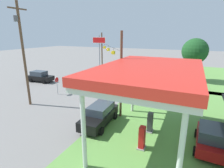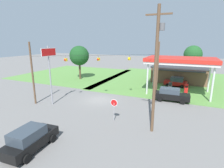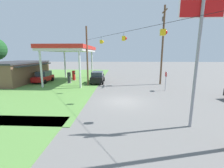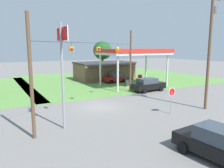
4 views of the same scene
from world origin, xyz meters
name	(u,v)px [view 4 (image 4 of 4)]	position (x,y,z in m)	size (l,w,h in m)	color
ground_plane	(99,107)	(0.00, 0.00, 0.00)	(160.00, 160.00, 0.00)	slate
grass_verge_station_corner	(116,78)	(12.39, 17.49, 0.02)	(36.00, 28.00, 0.04)	#5B8E42
gas_station_canopy	(134,52)	(10.39, 8.42, 5.42)	(10.62, 6.79, 5.94)	silver
gas_station_store	(104,71)	(9.87, 17.47, 1.71)	(11.00, 6.80, 3.39)	brown
fuel_pump_near	(127,82)	(9.12, 8.41, 0.84)	(0.71, 0.56, 1.76)	gray
fuel_pump_far	(140,80)	(11.65, 8.41, 0.84)	(0.71, 0.56, 1.76)	gray
car_at_pumps_front	(148,85)	(9.74, 3.89, 0.96)	(5.01, 2.25, 1.88)	black
car_at_pumps_rear	(116,77)	(9.70, 12.93, 0.95)	(4.16, 2.22, 1.87)	#AD1414
car_on_crossroad	(217,143)	(0.81, -13.06, 0.96)	(2.36, 4.73, 1.89)	black
stop_sign_roadside	(172,95)	(4.81, -5.56, 1.81)	(0.80, 0.08, 2.50)	#99999E
stop_sign_overhead	(62,54)	(-5.00, -4.24, 5.71)	(0.22, 2.55, 7.95)	gray
utility_pole_main	(210,45)	(9.08, -6.05, 6.37)	(2.20, 0.44, 11.48)	brown
signal_span_gantry	(98,64)	(0.00, -0.01, 4.53)	(15.05, 10.24, 8.43)	brown
tree_behind_station	(102,50)	(12.22, 22.84, 5.50)	(4.04, 4.04, 7.56)	#4C3828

